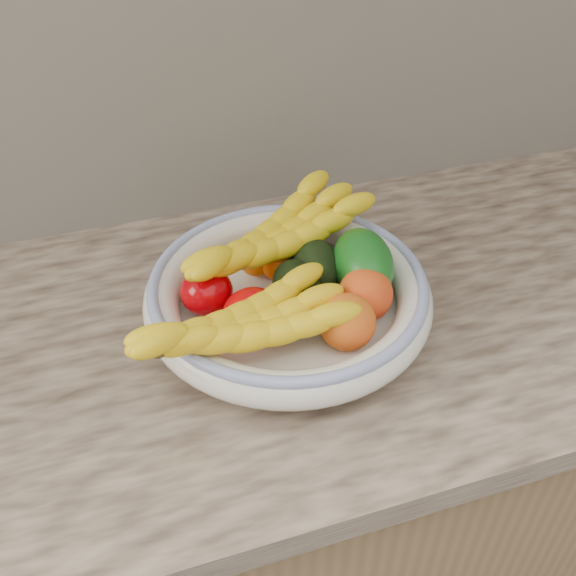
# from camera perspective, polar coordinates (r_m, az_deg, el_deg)

# --- Properties ---
(kitchen_counter) EXTENTS (2.44, 0.66, 1.40)m
(kitchen_counter) POSITION_cam_1_polar(r_m,az_deg,el_deg) (1.25, -0.37, -17.02)
(kitchen_counter) COLOR brown
(kitchen_counter) RESTS_ON ground
(fruit_bowl) EXTENTS (0.39, 0.39, 0.08)m
(fruit_bowl) POSITION_cam_1_polar(r_m,az_deg,el_deg) (0.87, 0.00, -0.58)
(fruit_bowl) COLOR silver
(fruit_bowl) RESTS_ON kitchen_counter
(clementine_back_left) EXTENTS (0.06, 0.06, 0.04)m
(clementine_back_left) POSITION_cam_1_polar(r_m,az_deg,el_deg) (0.92, -2.84, 2.44)
(clementine_back_left) COLOR orange
(clementine_back_left) RESTS_ON fruit_bowl
(clementine_back_right) EXTENTS (0.07, 0.07, 0.05)m
(clementine_back_right) POSITION_cam_1_polar(r_m,az_deg,el_deg) (0.95, 0.78, 3.92)
(clementine_back_right) COLOR #F54F05
(clementine_back_right) RESTS_ON fruit_bowl
(clementine_back_mid) EXTENTS (0.06, 0.06, 0.04)m
(clementine_back_mid) POSITION_cam_1_polar(r_m,az_deg,el_deg) (0.91, -0.90, 2.11)
(clementine_back_mid) COLOR #F35A05
(clementine_back_mid) RESTS_ON fruit_bowl
(tomato_left) EXTENTS (0.08, 0.08, 0.06)m
(tomato_left) POSITION_cam_1_polar(r_m,az_deg,el_deg) (0.86, -7.25, -0.32)
(tomato_left) COLOR #A80006
(tomato_left) RESTS_ON fruit_bowl
(tomato_near_left) EXTENTS (0.10, 0.10, 0.07)m
(tomato_near_left) POSITION_cam_1_polar(r_m,az_deg,el_deg) (0.82, -3.16, -2.45)
(tomato_near_left) COLOR #C70407
(tomato_near_left) RESTS_ON fruit_bowl
(avocado_center) EXTENTS (0.07, 0.10, 0.06)m
(avocado_center) POSITION_cam_1_polar(r_m,az_deg,el_deg) (0.86, 0.77, 0.10)
(avocado_center) COLOR black
(avocado_center) RESTS_ON fruit_bowl
(avocado_right) EXTENTS (0.08, 0.10, 0.07)m
(avocado_right) POSITION_cam_1_polar(r_m,az_deg,el_deg) (0.89, 2.43, 1.99)
(avocado_right) COLOR black
(avocado_right) RESTS_ON fruit_bowl
(green_mango) EXTENTS (0.12, 0.14, 0.11)m
(green_mango) POSITION_cam_1_polar(r_m,az_deg,el_deg) (0.88, 6.64, 2.11)
(green_mango) COLOR #0F5113
(green_mango) RESTS_ON fruit_bowl
(peach_front) EXTENTS (0.09, 0.09, 0.07)m
(peach_front) POSITION_cam_1_polar(r_m,az_deg,el_deg) (0.81, 5.26, -3.01)
(peach_front) COLOR orange
(peach_front) RESTS_ON fruit_bowl
(peach_right) EXTENTS (0.08, 0.08, 0.07)m
(peach_right) POSITION_cam_1_polar(r_m,az_deg,el_deg) (0.85, 6.91, -0.56)
(peach_right) COLOR orange
(peach_right) RESTS_ON fruit_bowl
(banana_bunch_back) EXTENTS (0.34, 0.25, 0.09)m
(banana_bunch_back) POSITION_cam_1_polar(r_m,az_deg,el_deg) (0.90, -1.06, 4.10)
(banana_bunch_back) COLOR yellow
(banana_bunch_back) RESTS_ON fruit_bowl
(banana_bunch_front) EXTENTS (0.31, 0.17, 0.08)m
(banana_bunch_front) POSITION_cam_1_polar(r_m,az_deg,el_deg) (0.77, -4.02, -3.75)
(banana_bunch_front) COLOR yellow
(banana_bunch_front) RESTS_ON fruit_bowl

